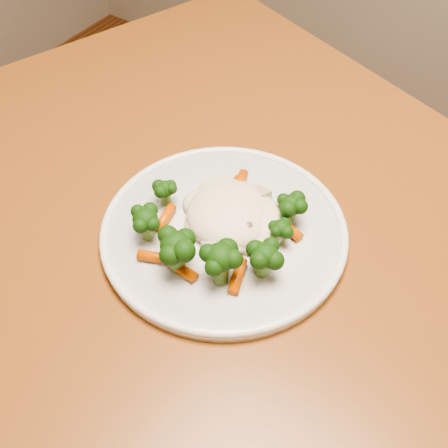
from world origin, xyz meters
TOP-DOWN VIEW (x-y plane):
  - dining_table at (0.08, 0.17)m, footprint 1.31×1.08m
  - plate at (0.00, 0.19)m, footprint 0.28×0.28m
  - meal at (0.01, 0.18)m, footprint 0.19×0.19m

SIDE VIEW (x-z plane):
  - dining_table at x=0.08m, z-range 0.27..1.02m
  - plate at x=0.00m, z-range 0.75..0.76m
  - meal at x=0.01m, z-range 0.76..0.81m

